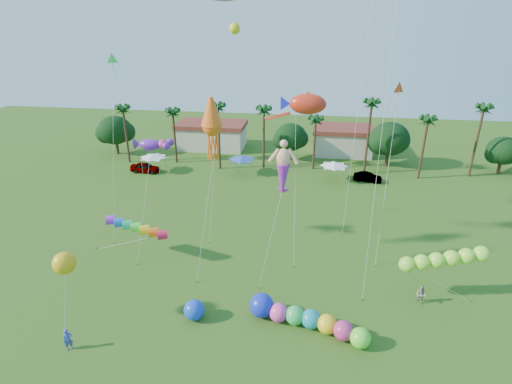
# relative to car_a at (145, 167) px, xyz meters

# --- Properties ---
(ground) EXTENTS (160.00, 160.00, 0.00)m
(ground) POSITION_rel_car_a_xyz_m (21.39, -35.66, -0.79)
(ground) COLOR #285116
(ground) RESTS_ON ground
(tree_line) EXTENTS (69.46, 8.91, 11.00)m
(tree_line) POSITION_rel_car_a_xyz_m (24.96, 8.34, 3.49)
(tree_line) COLOR #3A2819
(tree_line) RESTS_ON ground
(buildings_row) EXTENTS (35.00, 7.00, 4.00)m
(buildings_row) POSITION_rel_car_a_xyz_m (18.30, 14.34, 1.21)
(buildings_row) COLOR beige
(buildings_row) RESTS_ON ground
(tent_row) EXTENTS (31.00, 4.00, 0.60)m
(tent_row) POSITION_rel_car_a_xyz_m (15.39, 0.68, 1.96)
(tent_row) COLOR white
(tent_row) RESTS_ON ground
(car_a) EXTENTS (4.71, 2.06, 1.58)m
(car_a) POSITION_rel_car_a_xyz_m (0.00, 0.00, 0.00)
(car_a) COLOR #4C4C54
(car_a) RESTS_ON ground
(car_b) EXTENTS (4.33, 2.20, 1.36)m
(car_b) POSITION_rel_car_a_xyz_m (34.52, 0.92, -0.11)
(car_b) COLOR #4C4C54
(car_b) RESTS_ON ground
(spectator_a) EXTENTS (0.78, 0.73, 1.80)m
(spectator_a) POSITION_rel_car_a_xyz_m (8.89, -36.08, 0.11)
(spectator_a) COLOR #3546B9
(spectator_a) RESTS_ON ground
(spectator_b) EXTENTS (1.08, 1.08, 1.76)m
(spectator_b) POSITION_rel_car_a_xyz_m (35.83, -27.03, 0.09)
(spectator_b) COLOR gray
(spectator_b) RESTS_ON ground
(caterpillar_inflatable) EXTENTS (9.71, 4.37, 2.01)m
(caterpillar_inflatable) POSITION_rel_car_a_xyz_m (25.96, -31.31, 0.05)
(caterpillar_inflatable) COLOR #FF43AF
(caterpillar_inflatable) RESTS_ON ground
(blue_ball) EXTENTS (1.70, 1.70, 1.70)m
(blue_ball) POSITION_rel_car_a_xyz_m (17.16, -31.58, 0.06)
(blue_ball) COLOR blue
(blue_ball) RESTS_ON ground
(rainbow_tube) EXTENTS (9.73, 2.79, 3.63)m
(rainbow_tube) POSITION_rel_car_a_xyz_m (10.22, -24.09, 2.37)
(rainbow_tube) COLOR #E61945
(rainbow_tube) RESTS_ON ground
(green_worm) EXTENTS (9.51, 4.30, 4.18)m
(green_worm) POSITION_rel_car_a_xyz_m (34.46, -26.32, 2.57)
(green_worm) COLOR #97F636
(green_worm) RESTS_ON ground
(orange_ball_kite) EXTENTS (2.27, 2.80, 6.40)m
(orange_ball_kite) POSITION_rel_car_a_xyz_m (7.76, -33.17, 4.74)
(orange_ball_kite) COLOR #EDAD13
(orange_ball_kite) RESTS_ON ground
(merman_kite) EXTENTS (2.87, 4.52, 12.61)m
(merman_kite) POSITION_rel_car_a_xyz_m (23.49, -23.46, 9.42)
(merman_kite) COLOR #F5B68B
(merman_kite) RESTS_ON ground
(fish_kite) EXTENTS (5.50, 6.36, 16.21)m
(fish_kite) POSITION_rel_car_a_xyz_m (25.28, -18.30, 14.32)
(fish_kite) COLOR red
(fish_kite) RESTS_ON ground
(squid_kite) EXTENTS (2.52, 6.14, 16.37)m
(squid_kite) POSITION_rel_car_a_xyz_m (16.89, -22.08, 12.81)
(squid_kite) COLOR #FD6014
(squid_kite) RESTS_ON ground
(lobster_kite) EXTENTS (4.00, 5.90, 11.84)m
(lobster_kite) POSITION_rel_car_a_xyz_m (10.00, -20.13, 10.27)
(lobster_kite) COLOR #6B22AC
(lobster_kite) RESTS_ON ground
(delta_kite_red) EXTENTS (1.56, 5.34, 17.20)m
(delta_kite_red) POSITION_rel_car_a_xyz_m (33.62, -17.13, 15.54)
(delta_kite_red) COLOR #D04817
(delta_kite_red) RESTS_ON ground
(delta_kite_yellow) EXTENTS (1.06, 4.50, 24.76)m
(delta_kite_yellow) POSITION_rel_car_a_xyz_m (31.37, -23.41, 22.77)
(delta_kite_yellow) COLOR yellow
(delta_kite_yellow) RESTS_ON ground
(delta_kite_green) EXTENTS (1.50, 4.15, 19.43)m
(delta_kite_green) POSITION_rel_car_a_xyz_m (6.02, -17.81, 17.72)
(delta_kite_green) COLOR #37EB56
(delta_kite_green) RESTS_ON ground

